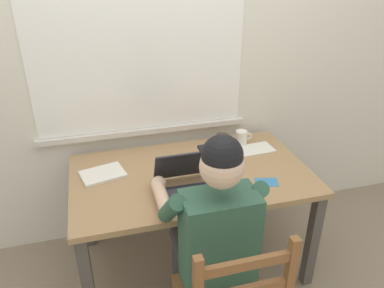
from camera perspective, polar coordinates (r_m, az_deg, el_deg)
ground_plane at (r=2.70m, az=-0.10°, el=-17.16°), size 8.00×8.00×0.00m
back_wall at (r=2.48m, az=-3.32°, el=13.43°), size 6.00×0.08×2.60m
desk at (r=2.31m, az=-0.11°, el=-6.15°), size 1.41×0.83×0.70m
seated_person at (r=1.89m, az=2.97°, el=-12.77°), size 0.50×0.60×1.23m
laptop at (r=2.07m, az=-0.57°, el=-6.04°), size 0.33×0.34×0.21m
computer_mouse at (r=2.12m, az=6.14°, el=-6.47°), size 0.06×0.10×0.03m
coffee_mug_white at (r=2.59m, az=7.49°, el=0.96°), size 0.12×0.08×0.10m
coffee_mug_dark at (r=2.53m, az=4.62°, el=0.42°), size 0.12×0.08×0.10m
book_stack_main at (r=2.35m, az=3.00°, el=-2.45°), size 0.20×0.15×0.04m
paper_pile_near_laptop at (r=2.30m, az=-13.27°, el=-4.42°), size 0.28×0.23×0.02m
paper_pile_back_corner at (r=2.55m, az=9.33°, el=-0.78°), size 0.26×0.16×0.01m
landscape_photo_print at (r=2.22m, az=11.14°, el=-5.65°), size 0.15×0.12×0.00m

